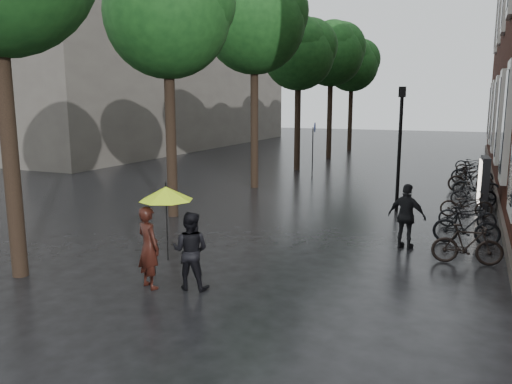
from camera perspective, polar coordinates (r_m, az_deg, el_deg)
The scene contains 11 objects.
ground at distance 8.46m, azimuth -11.83°, elevation -15.11°, with size 120.00×120.00×0.00m, color black.
bg_building at distance 43.40m, azimuth -14.73°, elevation 14.46°, with size 16.00×30.00×14.00m, color #47423D.
street_trees at distance 23.84m, azimuth 2.54°, elevation 16.88°, with size 4.33×34.03×8.91m.
person_burgundy at distance 9.96m, azimuth -12.17°, elevation -6.18°, with size 0.59×0.39×1.63m, color black.
person_black at distance 9.78m, azimuth -7.51°, elevation -6.65°, with size 0.74×0.58×1.53m, color black.
lime_umbrella at distance 9.72m, azimuth -10.26°, elevation -0.17°, with size 1.05×1.05×1.55m.
pedestrian_walking at distance 12.85m, azimuth 16.85°, elevation -2.69°, with size 0.95×0.40×1.62m, color black.
parked_bicycles at distance 20.76m, azimuth 23.41°, elevation 0.75°, with size 1.99×17.23×1.04m.
ad_lightbox at distance 18.43m, azimuth 24.56°, elevation 0.93°, with size 0.27×1.18×1.78m.
lamp_post at distance 16.93m, azimuth 16.14°, elevation 6.07°, with size 0.21×0.21×4.07m.
cycle_sign at distance 24.55m, azimuth 6.60°, elevation 5.85°, with size 0.14×0.47×2.61m.
Camera 1 is at (4.52, -6.18, 3.60)m, focal length 35.00 mm.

